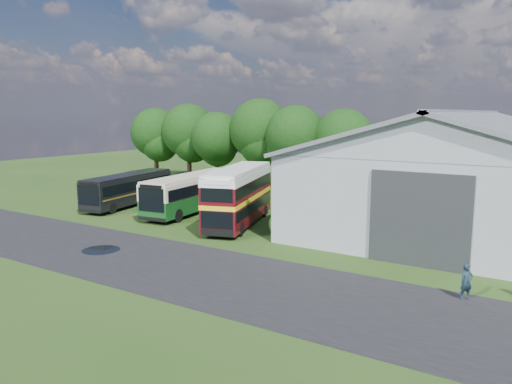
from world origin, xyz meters
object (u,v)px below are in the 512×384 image
Objects in this scene: storage_shed at (465,167)px; visitor_a at (466,282)px; bus_dark_single at (128,189)px; bus_maroon_double at (239,196)px; bus_green_single at (193,192)px.

storage_shed is 15.62× the size of visitor_a.
bus_dark_single is 6.48× the size of visitor_a.
bus_maroon_double is 0.97× the size of bus_dark_single.
bus_green_single is at bearing -160.14° from storage_shed.
visitor_a is at bearing -28.47° from bus_green_single.
bus_dark_single is at bearing -179.16° from bus_green_single.
storage_shed is 27.26m from bus_dark_single.
bus_green_single is 6.58m from bus_dark_single.
bus_green_single is 7.15× the size of visitor_a.
bus_maroon_double is at bearing -146.69° from storage_shed.
bus_maroon_double is at bearing -14.51° from bus_dark_single.
bus_maroon_double is 12.42m from bus_dark_single.
bus_maroon_double is at bearing 113.72° from visitor_a.
bus_dark_single is at bearing -162.97° from storage_shed.
bus_maroon_double is 18.06m from visitor_a.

